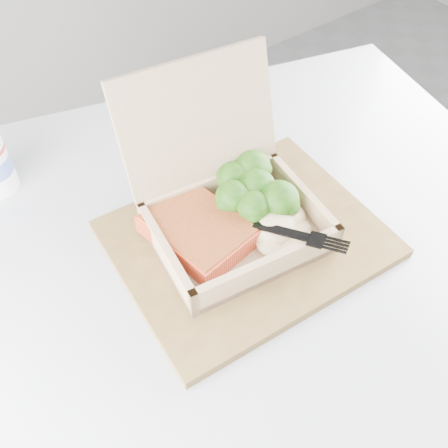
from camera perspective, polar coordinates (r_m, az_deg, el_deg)
cafe_table at (r=0.82m, az=4.04°, el=-13.05°), size 1.07×1.07×0.76m
serving_tray at (r=0.67m, az=2.65°, el=-1.71°), size 0.36×0.30×0.01m
takeout_container at (r=0.65m, az=0.06°, el=3.35°), size 0.24×0.25×0.20m
salmon_fillet at (r=0.64m, az=-2.96°, el=-0.73°), size 0.12×0.15×0.03m
broccoli_pile at (r=0.67m, az=3.69°, el=3.67°), size 0.13×0.13×0.05m
mashed_potatoes at (r=0.64m, az=5.64°, el=-0.29°), size 0.10×0.09×0.03m
plastic_fork at (r=0.63m, az=2.69°, el=0.35°), size 0.10×0.16×0.02m
receipt at (r=0.81m, az=0.40°, el=8.68°), size 0.11×0.16×0.00m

